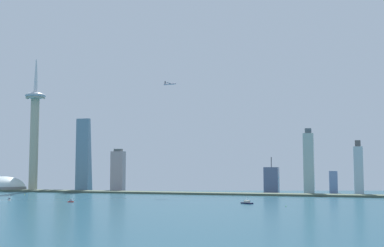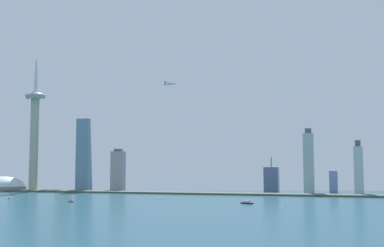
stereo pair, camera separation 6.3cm
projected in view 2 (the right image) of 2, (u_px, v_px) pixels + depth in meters
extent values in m
cube|color=#4B5947|center=(159.00, 193.00, 891.66)|extent=(988.50, 40.31, 3.33)
cylinder|color=#B0AF93|center=(34.00, 143.00, 985.83)|extent=(16.92, 16.92, 193.31)
ellipsoid|color=#ADB7C3|center=(35.00, 96.00, 994.42)|extent=(41.47, 41.47, 13.83)
torus|color=#B0AF93|center=(35.00, 98.00, 993.99)|extent=(38.02, 38.02, 2.77)
cone|color=silver|center=(36.00, 69.00, 999.26)|extent=(8.46, 8.46, 95.09)
cylinder|color=gray|center=(6.00, 188.00, 1016.27)|extent=(101.27, 101.27, 8.56)
ellipsoid|color=silver|center=(6.00, 186.00, 1016.65)|extent=(96.20, 96.20, 44.81)
cube|color=#AFC4CE|center=(358.00, 171.00, 845.46)|extent=(15.53, 12.68, 84.00)
cube|color=#5D5756|center=(358.00, 143.00, 849.67)|extent=(9.32, 7.61, 10.80)
cube|color=#7284AC|center=(333.00, 182.00, 909.16)|extent=(15.15, 12.06, 40.95)
cube|color=#7AADC1|center=(15.00, 165.00, 1098.73)|extent=(27.24, 12.25, 106.50)
cube|color=#565B69|center=(16.00, 140.00, 1103.71)|extent=(16.34, 7.35, 5.68)
cube|color=beige|center=(60.00, 151.00, 1060.33)|extent=(12.42, 12.30, 164.00)
cube|color=#535A59|center=(61.00, 113.00, 1067.90)|extent=(7.45, 7.38, 6.48)
cube|color=#AB9A9C|center=(118.00, 171.00, 986.77)|extent=(26.72, 16.16, 79.86)
cube|color=#5B6160|center=(118.00, 150.00, 990.55)|extent=(16.03, 9.69, 5.08)
cube|color=slate|center=(84.00, 155.00, 1000.10)|extent=(27.92, 21.58, 147.09)
cube|color=slate|center=(272.00, 180.00, 909.15)|extent=(26.42, 26.77, 48.05)
cylinder|color=#4C4C51|center=(271.00, 162.00, 912.13)|extent=(1.60, 1.60, 19.06)
cube|color=#A3B9B4|center=(309.00, 164.00, 885.91)|extent=(18.47, 25.38, 109.36)
cube|color=#545F66|center=(308.00, 131.00, 891.17)|extent=(11.08, 15.23, 9.13)
cube|color=slate|center=(24.00, 166.00, 1016.95)|extent=(26.43, 17.38, 99.46)
cube|color=#585269|center=(25.00, 141.00, 1021.61)|extent=(15.86, 10.43, 5.45)
cube|color=#B0AA95|center=(67.00, 163.00, 1028.87)|extent=(16.15, 20.76, 114.67)
cube|color=#514E6C|center=(67.00, 133.00, 1034.37)|extent=(9.69, 12.46, 9.13)
cube|color=white|center=(9.00, 200.00, 704.11)|extent=(6.71, 9.31, 1.81)
cube|color=#2D3346|center=(9.00, 199.00, 704.27)|extent=(3.64, 4.45, 1.78)
cylinder|color=silver|center=(9.00, 197.00, 704.54)|extent=(0.24, 0.24, 4.30)
cube|color=#BA3029|center=(71.00, 202.00, 672.59)|extent=(8.77, 6.46, 1.25)
cube|color=#989BAC|center=(71.00, 200.00, 672.77)|extent=(4.20, 3.47, 2.62)
cylinder|color=silver|center=(71.00, 198.00, 673.09)|extent=(0.24, 0.24, 4.74)
cube|color=black|center=(247.00, 203.00, 643.31)|extent=(18.09, 15.42, 1.71)
cube|color=beige|center=(247.00, 201.00, 643.52)|extent=(8.90, 8.10, 2.90)
cylinder|color=silver|center=(247.00, 198.00, 643.90)|extent=(0.24, 0.24, 5.63)
cone|color=yellow|center=(25.00, 194.00, 849.67)|extent=(1.61, 1.61, 1.66)
cone|color=green|center=(286.00, 206.00, 598.13)|extent=(1.06, 1.06, 1.78)
cylinder|color=#BDB0C1|center=(170.00, 84.00, 902.59)|extent=(23.93, 6.20, 2.66)
sphere|color=#BDB0C1|center=(176.00, 84.00, 897.62)|extent=(2.66, 2.66, 2.66)
cube|color=#BDB0C1|center=(170.00, 83.00, 902.70)|extent=(6.59, 25.67, 0.50)
cube|color=#BDB0C1|center=(165.00, 84.00, 906.80)|extent=(3.27, 9.13, 0.40)
cube|color=#2D333D|center=(165.00, 82.00, 907.11)|extent=(2.01, 0.79, 5.00)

